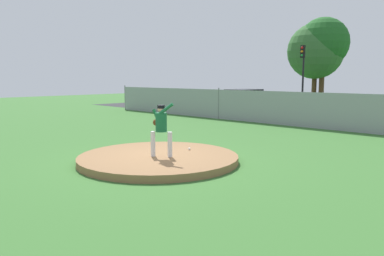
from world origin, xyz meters
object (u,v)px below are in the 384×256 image
(pitcher_youth, at_px, (161,125))
(parked_car_red, at_px, (244,102))
(traffic_light_near, at_px, (303,66))
(traffic_cone_orange, at_px, (195,107))
(baseball, at_px, (189,149))

(pitcher_youth, height_order, parked_car_red, pitcher_youth)
(parked_car_red, relative_size, traffic_light_near, 0.92)
(parked_car_red, height_order, traffic_cone_orange, parked_car_red)
(pitcher_youth, relative_size, traffic_light_near, 0.32)
(traffic_cone_orange, xyz_separation_m, traffic_light_near, (5.38, 5.87, 2.99))
(pitcher_youth, distance_m, traffic_cone_orange, 17.12)
(baseball, xyz_separation_m, traffic_cone_orange, (-11.04, 11.72, 0.02))
(baseball, distance_m, parked_car_red, 14.89)
(parked_car_red, xyz_separation_m, traffic_light_near, (1.80, 4.71, 2.47))
(traffic_cone_orange, height_order, traffic_light_near, traffic_light_near)
(parked_car_red, height_order, traffic_light_near, traffic_light_near)
(baseball, xyz_separation_m, traffic_light_near, (-5.67, 17.59, 3.01))
(pitcher_youth, height_order, traffic_cone_orange, pitcher_youth)
(traffic_light_near, bearing_deg, pitcher_youth, -72.95)
(pitcher_youth, xyz_separation_m, traffic_light_near, (-5.77, 18.83, 2.15))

